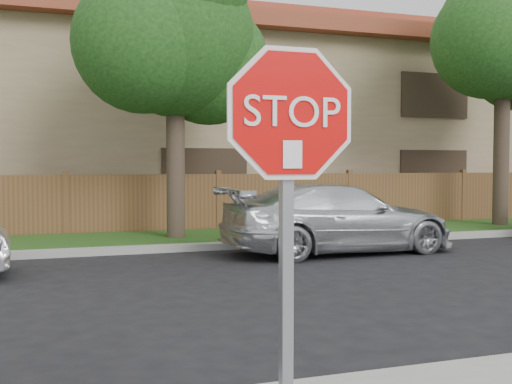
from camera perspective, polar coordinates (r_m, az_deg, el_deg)
name	(u,v)px	position (r m, az deg, el deg)	size (l,w,h in m)	color
far_curb	(68,253)	(12.79, -17.43, -5.54)	(70.00, 0.30, 0.15)	gray
grass_strip	(67,243)	(14.43, -17.53, -4.67)	(70.00, 3.00, 0.12)	#1E4714
fence	(66,206)	(15.95, -17.64, -1.31)	(70.00, 0.12, 1.60)	brown
apartment_building	(63,115)	(21.58, -17.92, 6.95)	(35.20, 9.20, 7.20)	#907C59
tree_mid	(177,36)	(14.65, -7.57, 14.47)	(4.80, 3.90, 7.35)	#382B21
tree_right	(507,34)	(18.98, 22.82, 13.69)	(4.80, 3.90, 8.20)	#382B21
stop_sign	(289,173)	(3.26, 3.20, 1.82)	(1.01, 0.13, 2.55)	gray
sedan_right	(338,218)	(12.77, 7.84, -2.50)	(2.04, 5.02, 1.46)	silver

